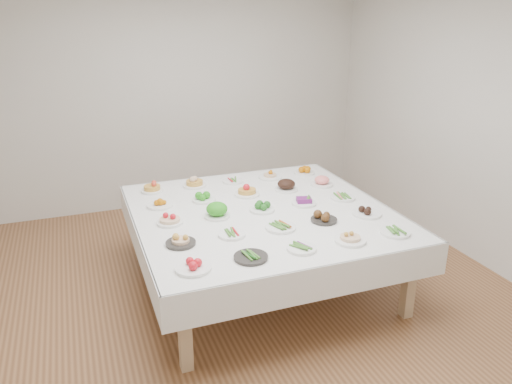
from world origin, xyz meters
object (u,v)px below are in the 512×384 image
object	(u,v)px
dish_12	(262,206)
dish_24	(304,170)
dish_0	(193,263)
display_table	(262,217)

from	to	relation	value
dish_12	dish_24	distance (m)	1.20
dish_24	dish_12	bearing A→B (deg)	-134.60
dish_24	dish_0	bearing A→B (deg)	-134.81
display_table	dish_0	bearing A→B (deg)	-134.86
dish_0	dish_12	world-z (taller)	dish_0
dish_0	dish_24	bearing A→B (deg)	45.19
dish_0	dish_24	size ratio (longest dim) A/B	1.16
display_table	dish_12	distance (m)	0.11
dish_12	dish_24	world-z (taller)	same
display_table	dish_12	bearing A→B (deg)	-95.06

